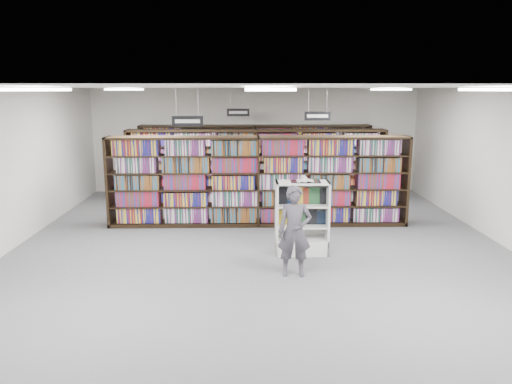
{
  "coord_description": "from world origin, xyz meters",
  "views": [
    {
      "loc": [
        -0.3,
        -9.49,
        3.16
      ],
      "look_at": [
        -0.08,
        0.5,
        1.1
      ],
      "focal_mm": 35.0,
      "sensor_mm": 36.0,
      "label": 1
    }
  ],
  "objects_px": {
    "bookshelf_row_near": "(258,181)",
    "open_book": "(305,180)",
    "endcap_display": "(301,229)",
    "shopper": "(295,231)"
  },
  "relations": [
    {
      "from": "endcap_display",
      "to": "open_book",
      "type": "relative_size",
      "value": 2.51
    },
    {
      "from": "bookshelf_row_near",
      "to": "open_book",
      "type": "relative_size",
      "value": 12.3
    },
    {
      "from": "bookshelf_row_near",
      "to": "open_book",
      "type": "bearing_deg",
      "value": -68.63
    },
    {
      "from": "open_book",
      "to": "shopper",
      "type": "relative_size",
      "value": 0.36
    },
    {
      "from": "open_book",
      "to": "endcap_display",
      "type": "bearing_deg",
      "value": 141.04
    },
    {
      "from": "bookshelf_row_near",
      "to": "endcap_display",
      "type": "xyz_separation_m",
      "value": [
        0.79,
        -2.11,
        -0.56
      ]
    },
    {
      "from": "bookshelf_row_near",
      "to": "open_book",
      "type": "xyz_separation_m",
      "value": [
        0.84,
        -2.15,
        0.41
      ]
    },
    {
      "from": "bookshelf_row_near",
      "to": "endcap_display",
      "type": "relative_size",
      "value": 4.9
    },
    {
      "from": "endcap_display",
      "to": "open_book",
      "type": "bearing_deg",
      "value": -40.18
    },
    {
      "from": "endcap_display",
      "to": "shopper",
      "type": "xyz_separation_m",
      "value": [
        -0.26,
        -1.21,
        0.3
      ]
    }
  ]
}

